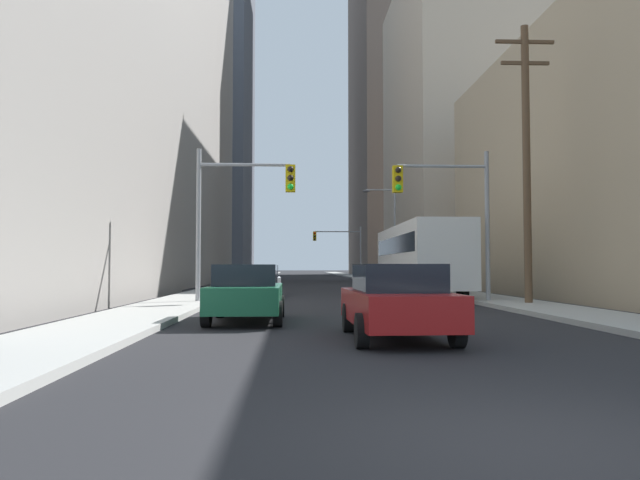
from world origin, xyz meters
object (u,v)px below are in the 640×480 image
(traffic_signal_near_right, at_px, (446,201))
(traffic_signal_far_right, at_px, (339,243))
(sedan_green, at_px, (247,293))
(sedan_white, at_px, (261,281))
(traffic_signal_near_left, at_px, (241,200))
(city_bus, at_px, (419,257))
(sedan_red, at_px, (397,301))

(traffic_signal_near_right, bearing_deg, traffic_signal_far_right, 91.03)
(sedan_green, bearing_deg, sedan_white, 91.38)
(traffic_signal_near_left, relative_size, traffic_signal_far_right, 1.00)
(city_bus, relative_size, traffic_signal_near_left, 1.92)
(city_bus, relative_size, sedan_white, 2.70)
(traffic_signal_near_left, bearing_deg, traffic_signal_far_right, 80.69)
(traffic_signal_far_right, bearing_deg, traffic_signal_near_left, -99.31)
(city_bus, bearing_deg, sedan_red, -103.62)
(sedan_red, bearing_deg, traffic_signal_near_right, 70.35)
(sedan_white, xyz_separation_m, traffic_signal_near_right, (7.50, -4.82, 3.27))
(sedan_white, bearing_deg, traffic_signal_far_right, 80.30)
(sedan_green, height_order, sedan_white, same)
(sedan_white, distance_m, traffic_signal_near_left, 5.85)
(sedan_red, distance_m, traffic_signal_near_right, 11.99)
(sedan_white, height_order, traffic_signal_near_right, traffic_signal_near_right)
(sedan_green, relative_size, traffic_signal_near_right, 0.70)
(traffic_signal_near_right, xyz_separation_m, traffic_signal_far_right, (-0.79, 44.04, 0.08))
(sedan_red, distance_m, traffic_signal_far_right, 55.10)
(traffic_signal_near_right, relative_size, traffic_signal_far_right, 1.00)
(sedan_red, distance_m, sedan_green, 5.07)
(sedan_green, relative_size, traffic_signal_near_left, 0.70)
(traffic_signal_near_left, xyz_separation_m, traffic_signal_far_right, (7.22, 44.04, 0.08))
(sedan_white, bearing_deg, sedan_red, -77.01)
(sedan_green, bearing_deg, traffic_signal_near_right, 44.31)
(city_bus, distance_m, sedan_green, 14.67)
(sedan_red, xyz_separation_m, traffic_signal_near_left, (-4.13, 10.87, 3.27))
(sedan_red, bearing_deg, sedan_green, 131.03)
(city_bus, relative_size, traffic_signal_near_right, 1.92)
(sedan_red, relative_size, traffic_signal_near_left, 0.71)
(city_bus, xyz_separation_m, traffic_signal_near_left, (-8.12, -5.61, 2.11))
(sedan_green, distance_m, traffic_signal_near_left, 7.80)
(traffic_signal_near_left, height_order, traffic_signal_near_right, same)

